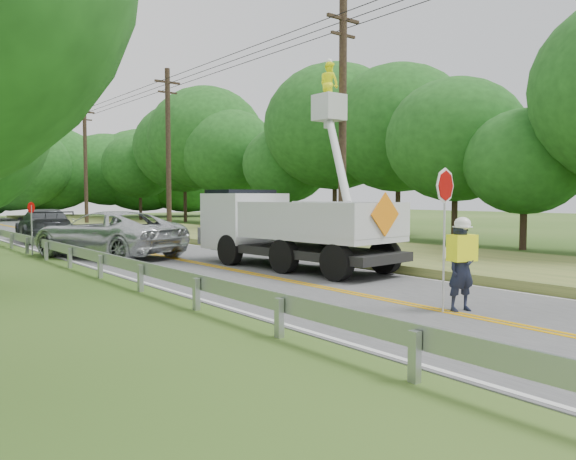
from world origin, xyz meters
TOP-DOWN VIEW (x-y plane):
  - ground at (0.00, 0.00)m, footprint 140.00×140.00m
  - road at (0.00, 14.00)m, footprint 7.20×96.00m
  - guardrail at (-4.02, 14.91)m, footprint 0.18×48.00m
  - utility_poles at (5.00, 17.02)m, footprint 1.60×43.30m
  - tall_grass_verge at (7.10, 14.00)m, footprint 7.00×96.00m
  - treeline_right at (15.40, 26.44)m, footprint 12.49×54.47m
  - flagger at (0.29, 0.34)m, footprint 1.18×0.59m
  - bucket_truck at (2.00, 9.11)m, footprint 4.46×7.97m
  - suv_silver at (-1.86, 15.50)m, footprint 5.22×7.34m
  - suv_darkgrey at (-1.76, 25.44)m, footprint 3.17×6.31m
  - stop_sign_permanent at (-4.06, 18.30)m, footprint 0.38×0.33m
  - yard_sign at (5.87, 4.66)m, footprint 0.53×0.04m

SIDE VIEW (x-z plane):
  - ground at x=0.00m, z-range 0.00..0.00m
  - road at x=0.00m, z-range 0.00..0.02m
  - tall_grass_verge at x=7.10m, z-range 0.00..0.30m
  - yard_sign at x=5.87m, z-range 0.17..0.93m
  - guardrail at x=-4.02m, z-range 0.17..0.94m
  - suv_darkgrey at x=-1.76m, z-range 0.02..1.78m
  - suv_silver at x=-1.86m, z-range 0.02..1.88m
  - flagger at x=0.29m, z-range -0.42..2.64m
  - stop_sign_permanent at x=-4.06m, z-range 0.34..2.58m
  - bucket_truck at x=2.00m, z-range -2.06..5.40m
  - utility_poles at x=5.00m, z-range 0.27..10.27m
  - treeline_right at x=15.40m, z-range 0.53..12.71m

